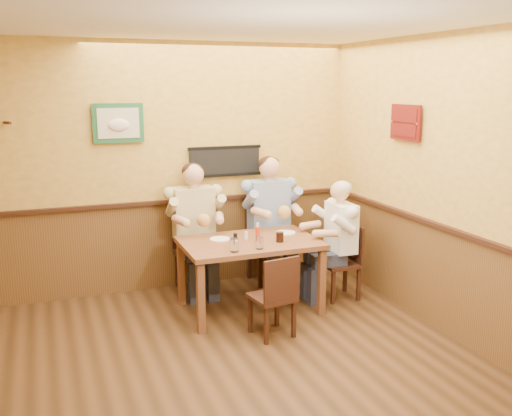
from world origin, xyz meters
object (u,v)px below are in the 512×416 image
(chair_near_side, at_px, (272,295))
(salt_shaker, at_px, (246,236))
(chair_right_end, at_px, (340,262))
(dining_table, at_px, (250,249))
(chair_back_right, at_px, (269,243))
(diner_tan_shirt, at_px, (194,234))
(pepper_shaker, at_px, (235,238))
(diner_blue_polo, at_px, (269,226))
(water_glass_left, at_px, (234,245))
(cola_tumbler, at_px, (280,237))
(hot_sauce_bottle, at_px, (258,234))
(chair_back_left, at_px, (194,251))
(diner_white_elder, at_px, (340,246))
(water_glass_mid, at_px, (260,243))

(chair_near_side, relative_size, salt_shaker, 9.54)
(chair_right_end, relative_size, chair_near_side, 1.04)
(dining_table, bearing_deg, chair_back_right, 55.16)
(diner_tan_shirt, relative_size, pepper_shaker, 13.15)
(diner_blue_polo, relative_size, water_glass_left, 10.51)
(cola_tumbler, bearing_deg, hot_sauce_bottle, 164.44)
(chair_back_left, bearing_deg, pepper_shaker, -73.32)
(chair_back_right, distance_m, diner_white_elder, 0.95)
(chair_back_right, xyz_separation_m, chair_right_end, (0.53, -0.78, -0.06))
(water_glass_mid, bearing_deg, chair_right_end, 14.41)
(diner_blue_polo, bearing_deg, chair_near_side, -110.53)
(water_glass_left, bearing_deg, salt_shaker, 55.42)
(salt_shaker, bearing_deg, hot_sauce_bottle, -63.02)
(chair_back_left, height_order, chair_right_end, chair_back_left)
(water_glass_left, height_order, water_glass_mid, water_glass_left)
(chair_back_left, relative_size, salt_shaker, 11.08)
(chair_right_end, bearing_deg, chair_back_right, -144.04)
(water_glass_left, distance_m, cola_tumbler, 0.57)
(dining_table, relative_size, diner_blue_polo, 1.03)
(chair_back_left, bearing_deg, water_glass_mid, -69.63)
(hot_sauce_bottle, bearing_deg, diner_blue_polo, 60.97)
(diner_tan_shirt, height_order, water_glass_left, diner_tan_shirt)
(diner_white_elder, relative_size, cola_tumbler, 11.56)
(diner_white_elder, bearing_deg, cola_tumbler, -80.21)
(chair_near_side, xyz_separation_m, water_glass_mid, (0.01, 0.36, 0.41))
(diner_white_elder, bearing_deg, diner_tan_shirt, -117.92)
(diner_tan_shirt, distance_m, cola_tumbler, 1.14)
(dining_table, relative_size, diner_white_elder, 1.18)
(diner_blue_polo, bearing_deg, diner_tan_shirt, 178.33)
(water_glass_left, bearing_deg, diner_tan_shirt, 95.98)
(diner_tan_shirt, xyz_separation_m, water_glass_mid, (0.38, -1.08, 0.14))
(water_glass_left, xyz_separation_m, salt_shaker, (0.25, 0.37, -0.02))
(dining_table, height_order, chair_back_left, chair_back_left)
(water_glass_mid, height_order, salt_shaker, water_glass_mid)
(chair_back_right, distance_m, chair_right_end, 0.95)
(chair_near_side, height_order, water_glass_mid, water_glass_mid)
(cola_tumbler, bearing_deg, pepper_shaker, 164.59)
(chair_back_right, distance_m, salt_shaker, 0.92)
(dining_table, distance_m, water_glass_left, 0.45)
(diner_blue_polo, height_order, water_glass_left, diner_blue_polo)
(dining_table, height_order, chair_back_right, chair_back_right)
(cola_tumbler, bearing_deg, chair_back_left, 125.60)
(chair_back_left, distance_m, chair_right_end, 1.65)
(diner_tan_shirt, bearing_deg, water_glass_left, -82.80)
(dining_table, xyz_separation_m, chair_near_side, (-0.03, -0.68, -0.26))
(diner_white_elder, xyz_separation_m, water_glass_left, (-1.32, -0.27, 0.22))
(dining_table, height_order, hot_sauce_bottle, hot_sauce_bottle)
(dining_table, height_order, salt_shaker, salt_shaker)
(water_glass_left, height_order, pepper_shaker, water_glass_left)
(water_glass_left, height_order, cola_tumbler, water_glass_left)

